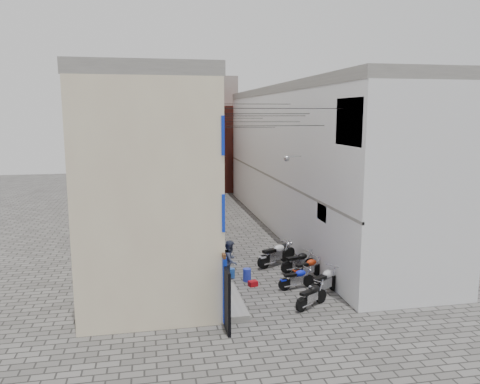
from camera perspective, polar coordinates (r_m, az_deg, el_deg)
ground at (r=17.59m, az=6.56°, el=-15.08°), size 90.00×90.00×0.00m
plinth at (r=29.25m, az=-5.05°, el=-4.71°), size 0.90×26.00×0.25m
building_left at (r=28.30m, az=-11.09°, el=3.67°), size 5.10×27.00×9.00m
building_right at (r=30.04m, az=8.35°, el=4.09°), size 5.94×26.00×9.00m
building_far_brick_left at (r=43.37m, az=-7.20°, el=6.42°), size 6.00×6.00×10.00m
building_far_brick_right at (r=46.02m, az=-1.10°, el=5.42°), size 5.00×6.00×8.00m
building_far_concrete at (r=49.49m, az=-5.36°, el=7.41°), size 8.00×5.00×11.00m
far_shopfront at (r=41.17m, az=-4.04°, el=0.99°), size 2.00×0.30×2.40m
overhead_wires at (r=23.38m, az=1.17°, el=9.09°), size 5.80×13.02×1.32m
motorcycle_a at (r=18.42m, az=8.72°, el=-12.26°), size 1.76×1.37×1.00m
motorcycle_b at (r=19.59m, az=10.30°, el=-10.57°), size 2.16×1.78×1.25m
motorcycle_c at (r=20.16m, az=6.94°, el=-10.32°), size 1.74×0.81×0.97m
motorcycle_d at (r=21.37m, az=8.29°, el=-9.06°), size 1.91×1.17×1.05m
motorcycle_e at (r=22.20m, az=7.16°, el=-8.31°), size 1.91×0.97×1.06m
motorcycle_f at (r=22.88m, az=4.35°, el=-7.48°), size 2.22×1.53×1.24m
motorcycle_g at (r=23.76m, az=5.14°, el=-7.11°), size 1.82×1.37×1.03m
person_a at (r=22.47m, az=-2.32°, el=-6.67°), size 0.39×0.58×1.57m
person_b at (r=20.03m, az=-1.20°, el=-8.40°), size 1.00×1.08×1.78m
water_jug_near at (r=20.93m, az=0.86°, el=-10.07°), size 0.46×0.46×0.57m
water_jug_far at (r=21.31m, az=-1.01°, el=-9.89°), size 0.36×0.36×0.44m
red_crate at (r=20.42m, az=1.59°, el=-11.10°), size 0.43×0.37×0.23m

